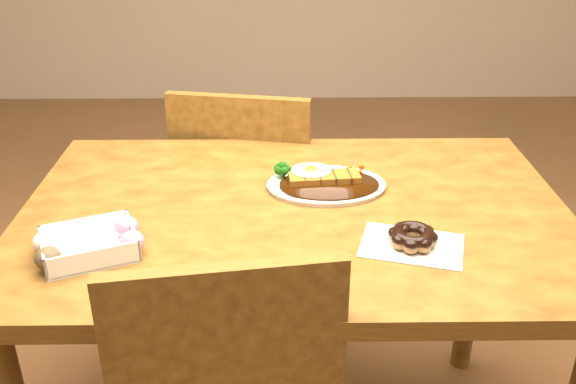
{
  "coord_description": "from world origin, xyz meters",
  "views": [
    {
      "loc": [
        -0.03,
        -1.24,
        1.42
      ],
      "look_at": [
        -0.02,
        -0.04,
        0.81
      ],
      "focal_mm": 40.0,
      "sensor_mm": 36.0,
      "label": 1
    }
  ],
  "objects_px": {
    "chair_far": "(251,203)",
    "katsu_curry_plate": "(324,182)",
    "table": "(295,246)",
    "donut_box": "(89,243)",
    "pon_de_ring": "(413,237)"
  },
  "relations": [
    {
      "from": "chair_far",
      "to": "donut_box",
      "type": "height_order",
      "value": "chair_far"
    },
    {
      "from": "katsu_curry_plate",
      "to": "donut_box",
      "type": "height_order",
      "value": "katsu_curry_plate"
    },
    {
      "from": "table",
      "to": "donut_box",
      "type": "distance_m",
      "value": 0.46
    },
    {
      "from": "chair_far",
      "to": "katsu_curry_plate",
      "type": "bearing_deg",
      "value": 124.41
    },
    {
      "from": "donut_box",
      "to": "chair_far",
      "type": "bearing_deg",
      "value": 69.13
    },
    {
      "from": "donut_box",
      "to": "pon_de_ring",
      "type": "xyz_separation_m",
      "value": [
        0.63,
        0.02,
        -0.0
      ]
    },
    {
      "from": "chair_far",
      "to": "katsu_curry_plate",
      "type": "height_order",
      "value": "chair_far"
    },
    {
      "from": "table",
      "to": "chair_far",
      "type": "bearing_deg",
      "value": 103.1
    },
    {
      "from": "chair_far",
      "to": "pon_de_ring",
      "type": "relative_size",
      "value": 3.82
    },
    {
      "from": "chair_far",
      "to": "katsu_curry_plate",
      "type": "xyz_separation_m",
      "value": [
        0.19,
        -0.44,
        0.29
      ]
    },
    {
      "from": "chair_far",
      "to": "pon_de_ring",
      "type": "xyz_separation_m",
      "value": [
        0.35,
        -0.7,
        0.29
      ]
    },
    {
      "from": "table",
      "to": "donut_box",
      "type": "bearing_deg",
      "value": -155.28
    },
    {
      "from": "table",
      "to": "donut_box",
      "type": "relative_size",
      "value": 5.63
    },
    {
      "from": "table",
      "to": "pon_de_ring",
      "type": "distance_m",
      "value": 0.3
    },
    {
      "from": "table",
      "to": "chair_far",
      "type": "xyz_separation_m",
      "value": [
        -0.12,
        0.54,
        -0.17
      ]
    }
  ]
}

